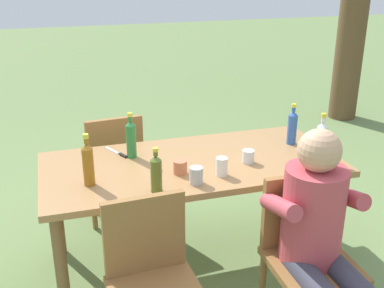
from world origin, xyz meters
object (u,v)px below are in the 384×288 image
Objects in this scene: cup_glass at (248,156)px; table_knife at (117,153)px; dining_table at (192,174)px; bottle_blue at (292,127)px; chair_far_left at (113,161)px; cup_steel at (196,175)px; bottle_amber at (88,163)px; bottle_green at (131,138)px; bottle_olive at (156,173)px; person_in_white_shirt at (320,232)px; cup_white at (222,167)px; bottle_clear at (321,141)px; chair_near_left at (152,276)px; chair_near_right at (306,248)px; cup_terracotta at (180,167)px.

table_knife is at bearing 153.42° from cup_glass.
bottle_blue is at bearing 7.40° from dining_table.
cup_steel is at bearing -71.44° from chair_far_left.
bottle_green is (0.30, 0.32, -0.00)m from bottle_amber.
dining_table is at bearing 47.55° from bottle_olive.
bottle_amber is at bearing 146.91° from person_in_white_shirt.
person_in_white_shirt is at bearing -62.58° from cup_white.
dining_table is at bearing 164.52° from bottle_clear.
person_in_white_shirt reaches higher than cup_glass.
chair_near_left is 3.03× the size of bottle_blue.
bottle_amber reaches higher than chair_near_right.
chair_far_left is 7.79× the size of cup_white.
cup_glass is at bearing 18.86° from bottle_olive.
table_knife is at bearing 136.72° from cup_white.
chair_near_left is at bearing -117.75° from cup_terracotta.
chair_far_left is 1.13m from cup_steel.
bottle_clear reaches higher than dining_table.
dining_table is 2.15× the size of chair_near_left.
cup_steel is at bearing -161.31° from cup_white.
cup_white reaches higher than cup_terracotta.
bottle_blue is at bearing 15.73° from cup_terracotta.
bottle_green reaches higher than bottle_olive.
person_in_white_shirt is 1.01m from bottle_blue.
bottle_clear is (0.78, -0.22, 0.22)m from dining_table.
chair_far_left is at bearing 108.61° from cup_terracotta.
chair_far_left is at bearing 131.43° from cup_glass.
bottle_blue reaches higher than dining_table.
dining_table is 0.86m from chair_far_left.
bottle_amber is at bearing -178.36° from cup_glass.
dining_table is at bearing 114.47° from cup_white.
cup_steel is at bearing -57.33° from table_knife.
person_in_white_shirt is at bearing -35.01° from bottle_olive.
dining_table is 0.52m from table_knife.
chair_far_left is 0.53m from table_knife.
bottle_green reaches higher than table_knife.
dining_table is at bearing 77.61° from cup_steel.
cup_terracotta is (-0.45, -0.03, -0.00)m from cup_glass.
bottle_blue reaches higher than chair_near_left.
table_knife is (-0.77, 0.38, -0.04)m from cup_glass.
table_knife is (0.22, 0.41, -0.13)m from bottle_amber.
person_in_white_shirt is 0.69m from cup_white.
bottle_green is 3.64× the size of cup_terracotta.
dining_table is at bearing -27.38° from bottle_green.
table_knife is (-0.85, 1.11, 0.09)m from person_in_white_shirt.
bottle_amber is (-1.07, 0.59, 0.39)m from chair_near_right.
bottle_amber is (-0.22, 0.59, 0.39)m from chair_near_left.
bottle_clear is (0.36, 0.52, 0.39)m from chair_near_right.
chair_near_left is 1.00× the size of chair_far_left.
cup_white reaches higher than cup_glass.
bottle_green is at bearing -83.54° from chair_far_left.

